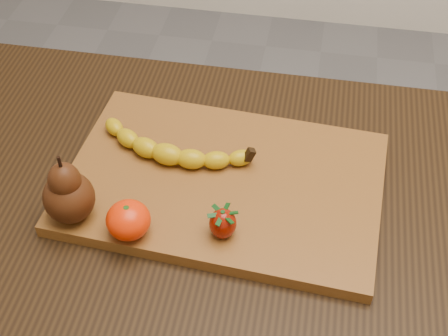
% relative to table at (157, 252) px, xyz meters
% --- Properties ---
extents(table, '(1.00, 0.70, 0.76)m').
position_rel_table_xyz_m(table, '(0.00, 0.00, 0.00)').
color(table, black).
rests_on(table, ground).
extents(cutting_board, '(0.47, 0.33, 0.02)m').
position_rel_table_xyz_m(cutting_board, '(0.09, 0.06, 0.11)').
color(cutting_board, brown).
rests_on(cutting_board, table).
extents(banana, '(0.21, 0.09, 0.03)m').
position_rel_table_xyz_m(banana, '(0.01, 0.08, 0.13)').
color(banana, '#CBA909').
rests_on(banana, cutting_board).
extents(pear, '(0.08, 0.08, 0.11)m').
position_rel_table_xyz_m(pear, '(-0.10, -0.04, 0.17)').
color(pear, '#421E0A').
rests_on(pear, cutting_board).
extents(mandarin, '(0.06, 0.06, 0.05)m').
position_rel_table_xyz_m(mandarin, '(-0.01, -0.06, 0.14)').
color(mandarin, '#FB2D02').
rests_on(mandarin, cutting_board).
extents(strawberry, '(0.05, 0.05, 0.05)m').
position_rel_table_xyz_m(strawberry, '(0.11, -0.04, 0.14)').
color(strawberry, '#861103').
rests_on(strawberry, cutting_board).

